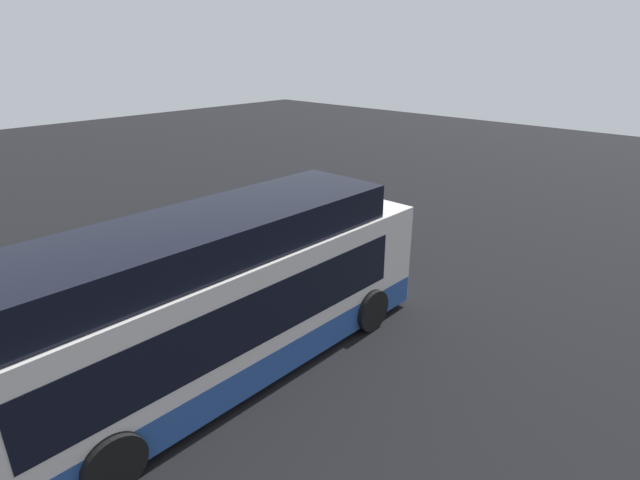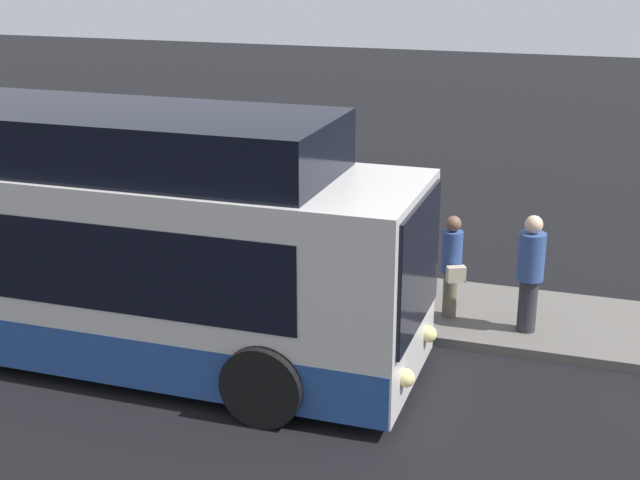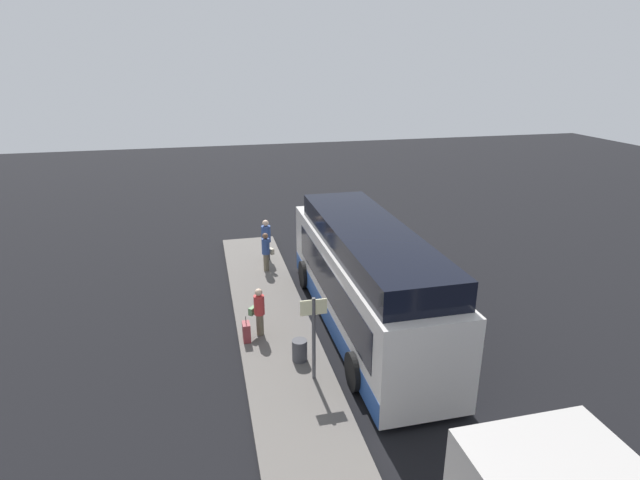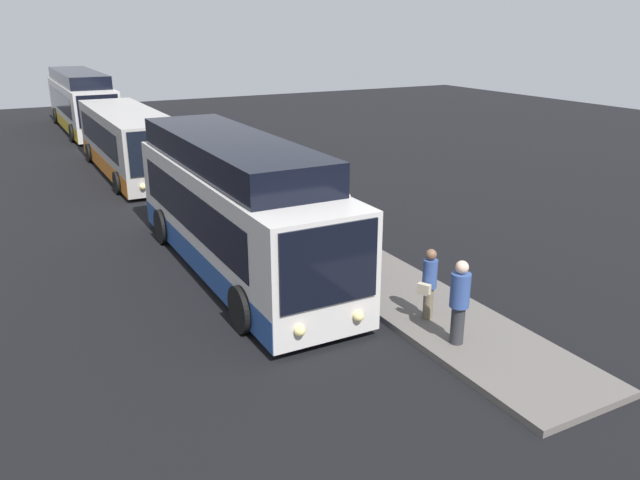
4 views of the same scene
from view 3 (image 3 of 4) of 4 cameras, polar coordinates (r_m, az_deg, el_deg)
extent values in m
plane|color=black|center=(16.44, 5.39, -10.94)|extent=(80.00, 80.00, 0.00)
cube|color=#605B56|center=(15.82, -4.58, -11.94)|extent=(20.00, 2.46, 0.15)
cube|color=silver|center=(16.33, 5.00, -5.17)|extent=(10.20, 2.49, 2.64)
cube|color=#23478C|center=(16.76, 4.90, -8.18)|extent=(10.15, 2.51, 0.70)
cube|color=black|center=(15.98, 5.32, -4.51)|extent=(8.36, 2.52, 1.16)
cube|color=black|center=(20.77, 0.64, 1.57)|extent=(0.06, 2.19, 1.69)
sphere|color=#F9E58C|center=(21.06, -1.20, -1.77)|extent=(0.24, 0.24, 0.24)
sphere|color=#F9E58C|center=(21.37, 2.39, -1.46)|extent=(0.24, 0.24, 0.24)
cylinder|color=black|center=(19.49, -1.76, -3.95)|extent=(1.07, 0.30, 1.07)
cylinder|color=black|center=(20.09, 5.22, -3.27)|extent=(1.07, 0.30, 1.07)
cylinder|color=black|center=(13.86, 4.02, -14.74)|extent=(1.07, 0.30, 1.07)
cylinder|color=black|center=(14.69, 13.59, -13.10)|extent=(1.07, 0.30, 1.07)
cube|color=black|center=(15.32, 5.66, 0.02)|extent=(8.67, 2.29, 0.78)
cube|color=black|center=(10.03, 20.86, -22.46)|extent=(0.06, 2.22, 1.68)
cylinder|color=#2D2D33|center=(21.91, -6.12, -1.23)|extent=(0.32, 0.32, 0.83)
cylinder|color=#334C8C|center=(21.65, -6.20, 0.69)|extent=(0.46, 0.46, 0.72)
sphere|color=beige|center=(21.49, -6.24, 1.93)|extent=(0.27, 0.27, 0.27)
cylinder|color=#6B604C|center=(16.15, -6.87, -9.52)|extent=(0.33, 0.33, 0.73)
cylinder|color=#BF3333|center=(15.83, -6.97, -7.38)|extent=(0.47, 0.47, 0.63)
sphere|color=beige|center=(15.63, -7.03, -5.96)|extent=(0.24, 0.24, 0.24)
cube|color=#598C59|center=(16.08, -7.73, -8.01)|extent=(0.30, 0.29, 0.24)
cylinder|color=#6B604C|center=(20.79, -6.16, -2.53)|extent=(0.30, 0.30, 0.75)
cylinder|color=#334C8C|center=(20.54, -6.23, -0.72)|extent=(0.43, 0.43, 0.65)
sphere|color=brown|center=(20.38, -6.28, 0.46)|extent=(0.24, 0.24, 0.24)
cube|color=beige|center=(20.77, -5.61, -1.27)|extent=(0.31, 0.25, 0.24)
cube|color=maroon|center=(15.91, -8.40, -10.34)|extent=(0.41, 0.23, 0.60)
cylinder|color=black|center=(15.70, -8.48, -9.01)|extent=(0.02, 0.02, 0.24)
cylinder|color=#4C4C51|center=(13.61, -0.72, -11.24)|extent=(0.10, 0.10, 2.43)
cube|color=beige|center=(13.14, -0.73, -7.69)|extent=(0.04, 0.72, 0.43)
cylinder|color=#3F3F44|center=(14.82, -2.34, -12.47)|extent=(0.44, 0.44, 0.65)
camera|label=1|loc=(15.35, 42.09, 8.52)|focal=28.00mm
camera|label=2|loc=(26.27, 22.56, 12.53)|focal=50.00mm
camera|label=4|loc=(30.99, 6.43, 16.04)|focal=35.00mm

